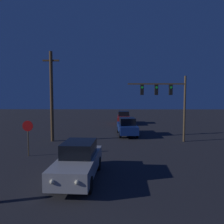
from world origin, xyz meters
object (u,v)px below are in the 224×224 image
at_px(utility_pole, 52,95).
at_px(car_far, 124,118).
at_px(car_mid, 127,127).
at_px(traffic_signal_mast, 168,97).
at_px(stop_sign, 28,131).
at_px(car_near, 78,161).

bearing_deg(utility_pole, car_far, 60.28).
height_order(car_mid, traffic_signal_mast, traffic_signal_mast).
bearing_deg(car_far, car_mid, 91.54).
bearing_deg(car_far, stop_sign, 68.70).
xyz_separation_m(car_mid, traffic_signal_mast, (3.34, -2.94, 3.06)).
bearing_deg(utility_pole, car_near, -66.47).
xyz_separation_m(car_near, traffic_signal_mast, (6.31, 8.70, 3.06)).
distance_m(car_near, utility_pole, 10.00).
height_order(car_far, traffic_signal_mast, traffic_signal_mast).
bearing_deg(utility_pole, stop_sign, -92.94).
bearing_deg(utility_pole, traffic_signal_mast, 0.05).
height_order(car_near, car_mid, same).
bearing_deg(stop_sign, car_mid, 47.71).
bearing_deg(car_far, traffic_signal_mast, 107.29).
xyz_separation_m(traffic_signal_mast, stop_sign, (-10.34, -4.76, -2.29)).
bearing_deg(car_mid, car_far, 86.66).
bearing_deg(utility_pole, car_mid, 23.55).
xyz_separation_m(car_near, stop_sign, (-4.03, 3.94, 0.78)).
distance_m(car_far, stop_sign, 18.05).
xyz_separation_m(car_mid, stop_sign, (-7.01, -7.70, 0.78)).
height_order(car_near, traffic_signal_mast, traffic_signal_mast).
distance_m(car_mid, traffic_signal_mast, 5.40).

